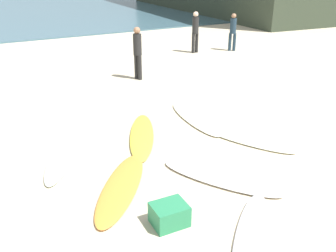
{
  "coord_description": "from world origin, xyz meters",
  "views": [
    {
      "loc": [
        -4.45,
        -3.0,
        3.55
      ],
      "look_at": [
        -0.64,
        3.51,
        0.3
      ],
      "focal_mm": 39.65,
      "sensor_mm": 36.0,
      "label": 1
    }
  ],
  "objects": [
    {
      "name": "beach_cooler",
      "position": [
        -2.14,
        0.9,
        0.17
      ],
      "size": [
        0.54,
        0.46,
        0.33
      ],
      "primitive_type": "cube",
      "rotation": [
        0.0,
        0.0,
        3.07
      ],
      "color": "#287F51",
      "rests_on": "ground_plane"
    },
    {
      "name": "ground_plane",
      "position": [
        0.0,
        0.0,
        0.0
      ],
      "size": [
        120.0,
        120.0,
        0.0
      ],
      "primitive_type": "plane",
      "color": "beige"
    },
    {
      "name": "beachgoer_near",
      "position": [
        4.96,
        10.7,
        0.99
      ],
      "size": [
        0.34,
        0.31,
        1.77
      ],
      "rotation": [
        0.0,
        0.0,
        0.11
      ],
      "color": "black",
      "rests_on": "ground_plane"
    },
    {
      "name": "beachgoer_far",
      "position": [
        6.65,
        10.19,
        0.91
      ],
      "size": [
        0.39,
        0.39,
        1.65
      ],
      "rotation": [
        0.0,
        0.0,
        5.62
      ],
      "color": "#1E3342",
      "rests_on": "ground_plane"
    },
    {
      "name": "surfboard_5",
      "position": [
        -0.71,
        1.51,
        0.04
      ],
      "size": [
        1.63,
        2.3,
        0.09
      ],
      "primitive_type": "ellipsoid",
      "rotation": [
        0.0,
        0.0,
        3.64
      ],
      "color": "white",
      "rests_on": "ground_plane"
    },
    {
      "name": "surfboard_7",
      "position": [
        0.8,
        2.48,
        0.04
      ],
      "size": [
        1.33,
        2.16,
        0.07
      ],
      "primitive_type": "ellipsoid",
      "rotation": [
        0.0,
        0.0,
        3.56
      ],
      "color": "silver",
      "rests_on": "ground_plane"
    },
    {
      "name": "surfboard_2",
      "position": [
        -1.12,
        3.86,
        0.04
      ],
      "size": [
        1.63,
        2.47,
        0.09
      ],
      "primitive_type": "ellipsoid",
      "rotation": [
        0.0,
        0.0,
        2.66
      ],
      "color": "yellow",
      "rests_on": "ground_plane"
    },
    {
      "name": "beachgoer_mid",
      "position": [
        0.9,
        8.16,
        0.98
      ],
      "size": [
        0.32,
        0.34,
        1.75
      ],
      "rotation": [
        0.0,
        0.0,
        4.87
      ],
      "color": "black",
      "rests_on": "ground_plane"
    },
    {
      "name": "surfboard_0",
      "position": [
        -1.39,
        -0.09,
        0.04
      ],
      "size": [
        2.15,
        2.05,
        0.09
      ],
      "primitive_type": "ellipsoid",
      "rotation": [
        0.0,
        0.0,
        -0.82
      ],
      "color": "white",
      "rests_on": "ground_plane"
    },
    {
      "name": "surfboard_4",
      "position": [
        0.51,
        4.13,
        0.04
      ],
      "size": [
        0.88,
        2.49,
        0.07
      ],
      "primitive_type": "ellipsoid",
      "rotation": [
        0.0,
        0.0,
        3.01
      ],
      "color": "white",
      "rests_on": "ground_plane"
    },
    {
      "name": "surfboard_8",
      "position": [
        -2.89,
        3.89,
        0.04
      ],
      "size": [
        1.59,
        2.47,
        0.08
      ],
      "primitive_type": "ellipsoid",
      "rotation": [
        0.0,
        0.0,
        -0.47
      ],
      "color": "white",
      "rests_on": "ground_plane"
    },
    {
      "name": "surfboard_6",
      "position": [
        -2.38,
        2.15,
        0.04
      ],
      "size": [
        1.92,
        2.22,
        0.07
      ],
      "primitive_type": "ellipsoid",
      "rotation": [
        0.0,
        0.0,
        -0.67
      ],
      "color": "orange",
      "rests_on": "ground_plane"
    }
  ]
}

